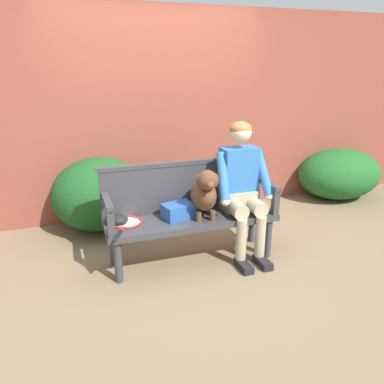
{
  "coord_description": "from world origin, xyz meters",
  "views": [
    {
      "loc": [
        -1.06,
        -3.11,
        1.84
      ],
      "look_at": [
        0.0,
        0.0,
        0.71
      ],
      "focal_mm": 35.07,
      "sensor_mm": 36.0,
      "label": 1
    }
  ],
  "objects": [
    {
      "name": "ground_plane",
      "position": [
        0.0,
        0.0,
        0.0
      ],
      "size": [
        40.0,
        40.0,
        0.0
      ],
      "primitive_type": "plane",
      "color": "#7A664C"
    },
    {
      "name": "tennis_racket",
      "position": [
        -0.62,
        0.03,
        0.47
      ],
      "size": [
        0.38,
        0.58,
        0.03
      ],
      "color": "red",
      "rests_on": "garden_bench"
    },
    {
      "name": "bench_armrest_left_end",
      "position": [
        -0.78,
        -0.08,
        0.66
      ],
      "size": [
        0.06,
        0.47,
        0.28
      ],
      "color": "#38383D",
      "rests_on": "garden_bench"
    },
    {
      "name": "hedge_bush_far_left",
      "position": [
        -0.76,
        1.07,
        0.42
      ],
      "size": [
        1.07,
        1.03,
        0.83
      ],
      "primitive_type": "ellipsoid",
      "color": "#194C1E",
      "rests_on": "ground"
    },
    {
      "name": "bench_armrest_right_end",
      "position": [
        0.78,
        -0.08,
        0.66
      ],
      "size": [
        0.06,
        0.47,
        0.28
      ],
      "color": "#38383D",
      "rests_on": "garden_bench"
    },
    {
      "name": "sports_bag",
      "position": [
        -0.13,
        0.02,
        0.53
      ],
      "size": [
        0.32,
        0.26,
        0.14
      ],
      "primitive_type": "cube",
      "rotation": [
        0.0,
        0.0,
        0.23
      ],
      "color": "#2856A3",
      "rests_on": "garden_bench"
    },
    {
      "name": "garden_bench",
      "position": [
        0.0,
        0.0,
        0.39
      ],
      "size": [
        1.64,
        0.47,
        0.46
      ],
      "color": "#38383D",
      "rests_on": "ground"
    },
    {
      "name": "bench_backrest",
      "position": [
        0.0,
        0.2,
        0.71
      ],
      "size": [
        1.68,
        0.06,
        0.5
      ],
      "color": "#38383D",
      "rests_on": "garden_bench"
    },
    {
      "name": "baseball_glove",
      "position": [
        -0.7,
        0.07,
        0.5
      ],
      "size": [
        0.28,
        0.26,
        0.09
      ],
      "primitive_type": "ellipsoid",
      "rotation": [
        0.0,
        0.0,
        -0.51
      ],
      "color": "black",
      "rests_on": "garden_bench"
    },
    {
      "name": "dog_on_bench",
      "position": [
        0.1,
        -0.07,
        0.71
      ],
      "size": [
        0.29,
        0.51,
        0.5
      ],
      "color": "brown",
      "rests_on": "garden_bench"
    },
    {
      "name": "person_seated",
      "position": [
        0.5,
        -0.01,
        0.73
      ],
      "size": [
        0.56,
        0.63,
        1.33
      ],
      "color": "black",
      "rests_on": "ground"
    },
    {
      "name": "hedge_bush_far_right",
      "position": [
        -0.66,
        1.11,
        0.31
      ],
      "size": [
        0.89,
        0.68,
        0.62
      ],
      "primitive_type": "ellipsoid",
      "color": "#194C1E",
      "rests_on": "ground"
    },
    {
      "name": "brick_garden_fence",
      "position": [
        0.0,
        1.47,
        1.24
      ],
      "size": [
        8.0,
        0.3,
        2.48
      ],
      "primitive_type": "cube",
      "color": "brown",
      "rests_on": "ground"
    },
    {
      "name": "hedge_bush_mid_left",
      "position": [
        2.56,
        1.05,
        0.35
      ],
      "size": [
        1.2,
        0.94,
        0.71
      ],
      "primitive_type": "ellipsoid",
      "color": "#1E5B23",
      "rests_on": "ground"
    }
  ]
}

